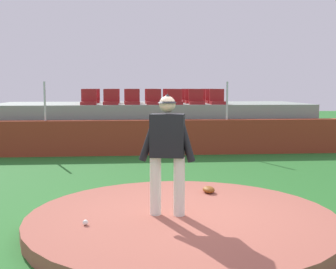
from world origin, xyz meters
TOP-DOWN VIEW (x-y plane):
  - ground_plane at (0.00, 0.00)m, footprint 60.00×60.00m
  - pitchers_mound at (0.00, 0.00)m, footprint 4.48×4.48m
  - pitcher at (-0.22, -0.02)m, footprint 0.82×0.34m
  - baseball at (-1.34, -0.39)m, footprint 0.07×0.07m
  - fielding_glove at (0.61, 1.24)m, footprint 0.24×0.32m
  - brick_barrier at (0.00, 6.92)m, footprint 12.16×0.40m
  - fence_post_left at (-3.25, 6.92)m, footprint 0.06×0.06m
  - fence_post_right at (2.18, 6.92)m, footprint 0.06×0.06m
  - bleacher_platform at (0.00, 9.16)m, footprint 10.62×3.53m
  - stadium_chair_0 at (-2.07, 7.91)m, footprint 0.48×0.44m
  - stadium_chair_1 at (-1.37, 7.92)m, footprint 0.48×0.44m
  - stadium_chair_2 at (-0.69, 7.95)m, footprint 0.48×0.44m
  - stadium_chair_3 at (0.01, 7.90)m, footprint 0.48×0.44m
  - stadium_chair_4 at (0.68, 7.91)m, footprint 0.48×0.44m
  - stadium_chair_5 at (1.39, 7.93)m, footprint 0.48×0.44m
  - stadium_chair_6 at (2.08, 7.91)m, footprint 0.48×0.44m
  - stadium_chair_7 at (-2.13, 8.81)m, footprint 0.48×0.44m
  - stadium_chair_8 at (-1.40, 8.85)m, footprint 0.48×0.44m
  - stadium_chair_9 at (-0.72, 8.82)m, footprint 0.48×0.44m
  - stadium_chair_10 at (0.00, 8.83)m, footprint 0.48×0.44m
  - stadium_chair_11 at (0.67, 8.80)m, footprint 0.48×0.44m
  - stadium_chair_12 at (1.38, 8.85)m, footprint 0.48×0.44m
  - stadium_chair_13 at (2.11, 8.81)m, footprint 0.48×0.44m
  - stadium_chair_14 at (-2.09, 9.71)m, footprint 0.48×0.44m
  - stadium_chair_15 at (-1.38, 9.69)m, footprint 0.48×0.44m
  - stadium_chair_16 at (-0.68, 9.69)m, footprint 0.48×0.44m
  - stadium_chair_17 at (0.02, 9.72)m, footprint 0.48×0.44m
  - stadium_chair_18 at (0.68, 9.72)m, footprint 0.48×0.44m
  - stadium_chair_19 at (1.38, 9.74)m, footprint 0.48×0.44m
  - stadium_chair_20 at (2.08, 9.73)m, footprint 0.48×0.44m

SIDE VIEW (x-z plane):
  - ground_plane at x=0.00m, z-range 0.00..0.00m
  - pitchers_mound at x=0.00m, z-range 0.00..0.20m
  - baseball at x=-1.34m, z-range 0.20..0.27m
  - fielding_glove at x=0.61m, z-range 0.20..0.31m
  - brick_barrier at x=0.00m, z-range 0.00..1.05m
  - bleacher_platform at x=0.00m, z-range 0.00..1.47m
  - pitcher at x=-0.22m, z-range 0.33..2.07m
  - fence_post_left at x=-3.25m, z-range 1.05..2.20m
  - fence_post_right at x=2.18m, z-range 1.05..2.20m
  - stadium_chair_0 at x=-2.07m, z-range 1.38..1.88m
  - stadium_chair_1 at x=-1.37m, z-range 1.38..1.88m
  - stadium_chair_2 at x=-0.69m, z-range 1.38..1.88m
  - stadium_chair_3 at x=0.01m, z-range 1.38..1.88m
  - stadium_chair_4 at x=0.68m, z-range 1.38..1.88m
  - stadium_chair_5 at x=1.39m, z-range 1.38..1.88m
  - stadium_chair_6 at x=2.08m, z-range 1.38..1.88m
  - stadium_chair_7 at x=-2.13m, z-range 1.38..1.88m
  - stadium_chair_8 at x=-1.40m, z-range 1.38..1.88m
  - stadium_chair_9 at x=-0.72m, z-range 1.38..1.88m
  - stadium_chair_10 at x=0.00m, z-range 1.38..1.88m
  - stadium_chair_11 at x=0.67m, z-range 1.38..1.88m
  - stadium_chair_12 at x=1.38m, z-range 1.38..1.88m
  - stadium_chair_13 at x=2.11m, z-range 1.38..1.88m
  - stadium_chair_14 at x=-2.09m, z-range 1.38..1.88m
  - stadium_chair_15 at x=-1.38m, z-range 1.38..1.88m
  - stadium_chair_16 at x=-0.68m, z-range 1.38..1.88m
  - stadium_chair_17 at x=0.02m, z-range 1.38..1.88m
  - stadium_chair_18 at x=0.68m, z-range 1.38..1.88m
  - stadium_chair_19 at x=1.38m, z-range 1.38..1.88m
  - stadium_chair_20 at x=2.08m, z-range 1.38..1.88m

